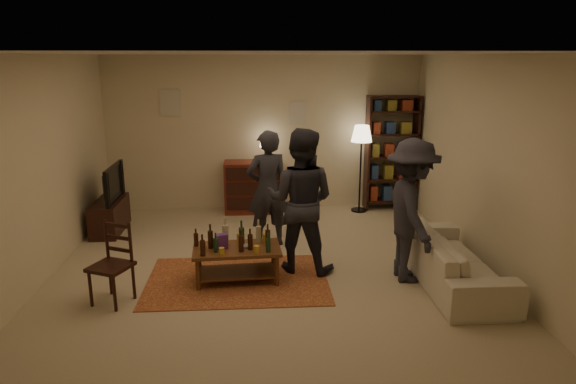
{
  "coord_description": "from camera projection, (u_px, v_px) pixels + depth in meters",
  "views": [
    {
      "loc": [
        -0.16,
        -6.03,
        2.67
      ],
      "look_at": [
        0.24,
        0.1,
        1.04
      ],
      "focal_mm": 32.0,
      "sensor_mm": 36.0,
      "label": 1
    }
  ],
  "objects": [
    {
      "name": "floor",
      "position": [
        270.0,
        273.0,
        6.51
      ],
      "size": [
        6.0,
        6.0,
        0.0
      ],
      "primitive_type": "plane",
      "color": "#C6B793",
      "rests_on": "ground"
    },
    {
      "name": "room_shell",
      "position": [
        226.0,
        107.0,
        8.88
      ],
      "size": [
        6.0,
        6.0,
        6.0
      ],
      "color": "beige",
      "rests_on": "ground"
    },
    {
      "name": "rug",
      "position": [
        238.0,
        280.0,
        6.3
      ],
      "size": [
        2.2,
        1.5,
        0.01
      ],
      "primitive_type": "cube",
      "color": "maroon",
      "rests_on": "ground"
    },
    {
      "name": "coffee_table",
      "position": [
        236.0,
        251.0,
        6.21
      ],
      "size": [
        1.09,
        0.64,
        0.77
      ],
      "rotation": [
        0.0,
        0.0,
        0.06
      ],
      "color": "brown",
      "rests_on": "ground"
    },
    {
      "name": "dining_chair",
      "position": [
        114.0,
        260.0,
        5.68
      ],
      "size": [
        0.53,
        0.53,
        0.92
      ],
      "rotation": [
        0.0,
        0.0,
        -0.43
      ],
      "color": "black",
      "rests_on": "ground"
    },
    {
      "name": "tv_stand",
      "position": [
        109.0,
        208.0,
        8.0
      ],
      "size": [
        0.4,
        1.0,
        1.06
      ],
      "color": "black",
      "rests_on": "ground"
    },
    {
      "name": "dresser",
      "position": [
        254.0,
        185.0,
        9.0
      ],
      "size": [
        1.0,
        0.5,
        1.36
      ],
      "color": "maroon",
      "rests_on": "ground"
    },
    {
      "name": "bookshelf",
      "position": [
        391.0,
        152.0,
        9.07
      ],
      "size": [
        0.9,
        0.34,
        2.02
      ],
      "color": "black",
      "rests_on": "ground"
    },
    {
      "name": "floor_lamp",
      "position": [
        362.0,
        139.0,
        8.82
      ],
      "size": [
        0.36,
        0.36,
        1.53
      ],
      "color": "black",
      "rests_on": "ground"
    },
    {
      "name": "sofa",
      "position": [
        452.0,
        259.0,
        6.19
      ],
      "size": [
        0.81,
        2.08,
        0.61
      ],
      "primitive_type": "imported",
      "rotation": [
        0.0,
        0.0,
        1.57
      ],
      "color": "beige",
      "rests_on": "ground"
    },
    {
      "name": "person_left",
      "position": [
        267.0,
        189.0,
        7.3
      ],
      "size": [
        0.7,
        0.55,
        1.68
      ],
      "primitive_type": "imported",
      "rotation": [
        0.0,
        0.0,
        3.4
      ],
      "color": "#282930",
      "rests_on": "ground"
    },
    {
      "name": "person_right",
      "position": [
        301.0,
        201.0,
        6.42
      ],
      "size": [
        1.07,
        0.95,
        1.83
      ],
      "primitive_type": "imported",
      "rotation": [
        0.0,
        0.0,
        2.8
      ],
      "color": "#26262E",
      "rests_on": "ground"
    },
    {
      "name": "person_by_sofa",
      "position": [
        411.0,
        211.0,
        6.15
      ],
      "size": [
        0.65,
        1.13,
        1.75
      ],
      "primitive_type": "imported",
      "rotation": [
        0.0,
        0.0,
        1.57
      ],
      "color": "#2A2932",
      "rests_on": "ground"
    }
  ]
}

